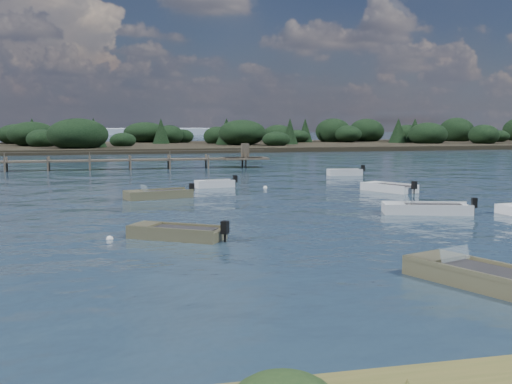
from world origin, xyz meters
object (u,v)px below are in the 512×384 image
object	(u,v)px
dinghy_extra_a	(389,189)
dinghy_mid_grey	(176,235)
dinghy_near_olive	(482,280)
dinghy_extra_b	(158,196)
dinghy_mid_white_a	(426,211)
tender_far_white	(215,185)
tender_far_grey_b	(345,174)
jetty	(5,162)

from	to	relation	value
dinghy_extra_a	dinghy_mid_grey	bearing A→B (deg)	-138.86
dinghy_near_olive	dinghy_extra_a	distance (m)	27.80
dinghy_extra_a	dinghy_extra_b	xyz separation A→B (m)	(-17.24, -0.15, -0.00)
dinghy_mid_white_a	tender_far_white	size ratio (longest dim) A/B	1.53
dinghy_mid_grey	tender_far_grey_b	distance (m)	35.71
tender_far_white	jetty	bearing A→B (deg)	130.89
tender_far_white	tender_far_grey_b	distance (m)	16.39
tender_far_grey_b	dinghy_near_olive	bearing A→B (deg)	-105.70
dinghy_mid_white_a	jetty	xyz separation A→B (m)	(-27.57, 38.37, 0.82)
jetty	tender_far_grey_b	bearing A→B (deg)	-21.96
tender_far_white	tender_far_grey_b	world-z (taller)	tender_far_grey_b
dinghy_near_olive	dinghy_extra_b	world-z (taller)	dinghy_near_olive
dinghy_mid_grey	dinghy_mid_white_a	bearing A→B (deg)	16.71
dinghy_mid_grey	tender_far_grey_b	bearing A→B (deg)	56.14
dinghy_extra_a	jetty	bearing A→B (deg)	138.32
dinghy_near_olive	jetty	size ratio (longest dim) A/B	0.09
tender_far_grey_b	dinghy_extra_b	bearing A→B (deg)	-143.62
tender_far_white	dinghy_near_olive	distance (m)	32.34
dinghy_mid_white_a	tender_far_grey_b	size ratio (longest dim) A/B	1.45
jetty	dinghy_mid_white_a	bearing A→B (deg)	-54.30
dinghy_extra_a	dinghy_extra_b	world-z (taller)	dinghy_extra_b
dinghy_mid_grey	dinghy_extra_a	size ratio (longest dim) A/B	0.99
dinghy_near_olive	dinghy_mid_grey	bearing A→B (deg)	128.89
dinghy_extra_a	dinghy_near_olive	bearing A→B (deg)	-109.46
dinghy_mid_grey	dinghy_near_olive	distance (m)	13.66
dinghy_near_olive	dinghy_mid_white_a	bearing A→B (deg)	67.50
jetty	dinghy_mid_grey	bearing A→B (deg)	-73.42
tender_far_grey_b	dinghy_extra_a	bearing A→B (deg)	-98.33
dinghy_mid_white_a	dinghy_extra_a	world-z (taller)	dinghy_mid_white_a
tender_far_grey_b	dinghy_extra_a	distance (m)	14.22
dinghy_extra_a	jetty	xyz separation A→B (m)	(-30.59, 27.23, 0.82)
dinghy_mid_white_a	dinghy_near_olive	xyz separation A→B (m)	(-6.25, -15.08, 0.02)
tender_far_grey_b	jetty	distance (m)	35.21
dinghy_mid_white_a	tender_far_white	xyz separation A→B (m)	(-9.18, 17.13, 0.01)
dinghy_mid_white_a	dinghy_mid_grey	size ratio (longest dim) A/B	1.20
dinghy_near_olive	dinghy_extra_a	xyz separation A→B (m)	(9.26, 26.21, -0.02)
dinghy_mid_white_a	dinghy_extra_a	xyz separation A→B (m)	(3.02, 11.14, 0.00)
dinghy_mid_white_a	dinghy_extra_b	bearing A→B (deg)	142.30
tender_far_grey_b	jetty	size ratio (longest dim) A/B	0.06
tender_far_white	tender_far_grey_b	size ratio (longest dim) A/B	0.95
dinghy_mid_grey	dinghy_extra_b	bearing A→B (deg)	87.76
tender_far_white	dinghy_extra_a	size ratio (longest dim) A/B	0.78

